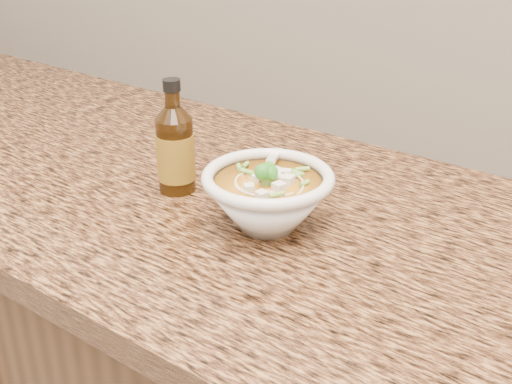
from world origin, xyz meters
The scene contains 3 objects.
counter_slab centered at (0.00, 1.68, 0.88)m, with size 4.00×0.68×0.04m, color #A06B3A.
soup_bowl centered at (-0.19, 1.62, 0.94)m, with size 0.18×0.20×0.10m.
hot_sauce_bottle centered at (-0.37, 1.63, 0.97)m, with size 0.06×0.06×0.18m.
Camera 1 is at (0.26, 0.98, 1.34)m, focal length 45.00 mm.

